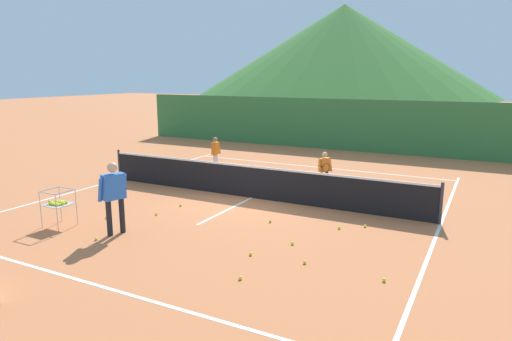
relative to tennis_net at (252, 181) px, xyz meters
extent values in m
plane|color=#C67042|center=(0.00, 0.00, -0.50)|extent=(120.00, 120.00, 0.00)
cube|color=white|center=(0.00, -6.30, -0.50)|extent=(10.51, 0.08, 0.01)
cube|color=white|center=(0.00, 5.23, -0.50)|extent=(10.51, 0.08, 0.01)
cube|color=white|center=(-5.26, 0.00, -0.50)|extent=(0.08, 11.53, 0.01)
cube|color=white|center=(5.26, 0.00, -0.50)|extent=(0.08, 11.53, 0.01)
cube|color=white|center=(0.00, 0.00, -0.50)|extent=(0.08, 5.64, 0.01)
cylinder|color=#333338|center=(-5.22, 0.00, 0.03)|extent=(0.08, 0.08, 1.05)
cylinder|color=#333338|center=(5.22, 0.00, 0.03)|extent=(0.08, 0.08, 1.05)
cube|color=black|center=(0.00, 0.00, -0.04)|extent=(10.37, 0.02, 0.92)
cube|color=white|center=(0.00, 0.00, 0.45)|extent=(10.37, 0.03, 0.06)
cylinder|color=black|center=(-1.32, -4.35, -0.09)|extent=(0.12, 0.12, 0.83)
cylinder|color=black|center=(-1.22, -4.05, -0.09)|extent=(0.12, 0.12, 0.83)
cube|color=blue|center=(-1.27, -4.20, 0.62)|extent=(0.37, 0.54, 0.58)
sphere|color=#DBAD84|center=(-1.27, -4.20, 1.06)|extent=(0.23, 0.23, 0.23)
cylinder|color=blue|center=(-1.42, -4.45, 0.58)|extent=(0.24, 0.15, 0.57)
cylinder|color=blue|center=(-1.22, -3.91, 0.58)|extent=(0.19, 0.14, 0.57)
torus|color=#262628|center=(-1.47, -3.84, 0.53)|extent=(0.11, 0.28, 0.29)
cylinder|color=black|center=(-1.24, -3.91, 0.53)|extent=(0.22, 0.09, 0.03)
cylinder|color=silver|center=(-3.11, 2.96, -0.18)|extent=(0.09, 0.09, 0.64)
cylinder|color=silver|center=(-3.06, 2.72, -0.18)|extent=(0.09, 0.09, 0.64)
cube|color=orange|center=(-3.08, 2.84, 0.36)|extent=(0.24, 0.41, 0.45)
sphere|color=#996B4C|center=(-3.08, 2.84, 0.70)|extent=(0.18, 0.18, 0.18)
cylinder|color=orange|center=(-3.07, 3.07, 0.33)|extent=(0.18, 0.10, 0.44)
cylinder|color=orange|center=(-3.01, 2.63, 0.33)|extent=(0.14, 0.09, 0.44)
cylinder|color=navy|center=(1.64, 1.99, -0.20)|extent=(0.09, 0.09, 0.61)
cylinder|color=navy|center=(1.53, 1.78, -0.20)|extent=(0.09, 0.09, 0.61)
cube|color=orange|center=(1.59, 1.89, 0.32)|extent=(0.32, 0.40, 0.43)
sphere|color=#DBAD84|center=(1.59, 1.89, 0.64)|extent=(0.17, 0.17, 0.17)
cylinder|color=orange|center=(1.73, 2.04, 0.29)|extent=(0.18, 0.13, 0.42)
cylinder|color=orange|center=(1.52, 1.69, 0.29)|extent=(0.14, 0.12, 0.42)
torus|color=#262628|center=(1.75, 1.56, 0.30)|extent=(0.16, 0.27, 0.29)
cylinder|color=black|center=(1.54, 1.68, 0.30)|extent=(0.21, 0.13, 0.03)
cylinder|color=#B7B7BC|center=(-3.15, -4.15, -0.05)|extent=(0.02, 0.02, 0.89)
cylinder|color=#B7B7BC|center=(-2.59, -4.15, -0.05)|extent=(0.02, 0.02, 0.89)
cylinder|color=#B7B7BC|center=(-3.15, -4.71, -0.05)|extent=(0.02, 0.02, 0.89)
cylinder|color=#B7B7BC|center=(-2.59, -4.71, -0.05)|extent=(0.02, 0.02, 0.89)
cube|color=#B7B7BC|center=(-2.87, -4.43, 0.05)|extent=(0.56, 0.56, 0.01)
cube|color=#B7B7BC|center=(-2.87, -4.15, 0.39)|extent=(0.56, 0.02, 0.02)
cube|color=#B7B7BC|center=(-2.87, -4.71, 0.39)|extent=(0.56, 0.02, 0.02)
cube|color=#B7B7BC|center=(-3.15, -4.43, 0.39)|extent=(0.02, 0.56, 0.02)
cube|color=#B7B7BC|center=(-2.59, -4.43, 0.39)|extent=(0.02, 0.56, 0.02)
sphere|color=yellow|center=(-3.00, -4.57, 0.08)|extent=(0.07, 0.07, 0.07)
sphere|color=yellow|center=(-3.00, -4.50, 0.09)|extent=(0.07, 0.07, 0.07)
sphere|color=yellow|center=(-3.00, -4.43, 0.08)|extent=(0.07, 0.07, 0.07)
sphere|color=yellow|center=(-3.00, -4.37, 0.09)|extent=(0.07, 0.07, 0.07)
sphere|color=yellow|center=(-3.00, -4.30, 0.09)|extent=(0.07, 0.07, 0.07)
sphere|color=yellow|center=(-2.93, -4.56, 0.09)|extent=(0.07, 0.07, 0.07)
sphere|color=yellow|center=(-2.93, -4.50, 0.08)|extent=(0.07, 0.07, 0.07)
sphere|color=yellow|center=(-2.93, -4.43, 0.08)|extent=(0.07, 0.07, 0.07)
sphere|color=yellow|center=(-2.93, -4.37, 0.09)|extent=(0.07, 0.07, 0.07)
sphere|color=yellow|center=(-2.93, -4.30, 0.08)|extent=(0.07, 0.07, 0.07)
sphere|color=yellow|center=(-2.87, -4.56, 0.09)|extent=(0.07, 0.07, 0.07)
sphere|color=yellow|center=(-2.87, -4.50, 0.08)|extent=(0.07, 0.07, 0.07)
sphere|color=yellow|center=(-2.86, -4.44, 0.09)|extent=(0.07, 0.07, 0.07)
sphere|color=yellow|center=(-2.87, -4.37, 0.08)|extent=(0.07, 0.07, 0.07)
sphere|color=yellow|center=(-2.87, -4.31, 0.08)|extent=(0.07, 0.07, 0.07)
sphere|color=yellow|center=(-2.80, -4.56, 0.08)|extent=(0.07, 0.07, 0.07)
sphere|color=yellow|center=(-2.81, -4.50, 0.09)|extent=(0.07, 0.07, 0.07)
sphere|color=yellow|center=(-2.80, -4.43, 0.09)|extent=(0.07, 0.07, 0.07)
sphere|color=yellow|center=(-2.80, -4.37, 0.08)|extent=(0.07, 0.07, 0.07)
sphere|color=yellow|center=(-2.81, -4.30, 0.09)|extent=(0.07, 0.07, 0.07)
sphere|color=yellow|center=(-2.74, -4.56, 0.08)|extent=(0.07, 0.07, 0.07)
sphere|color=yellow|center=(-2.74, -4.50, 0.08)|extent=(0.07, 0.07, 0.07)
sphere|color=yellow|center=(-2.74, -4.43, 0.08)|extent=(0.07, 0.07, 0.07)
sphere|color=yellow|center=(-2.74, -4.37, 0.08)|extent=(0.07, 0.07, 0.07)
sphere|color=yellow|center=(-2.74, -4.30, 0.09)|extent=(0.07, 0.07, 0.07)
sphere|color=yellow|center=(-3.00, -4.57, 0.14)|extent=(0.07, 0.07, 0.07)
sphere|color=yellow|center=(1.50, -1.82, -0.47)|extent=(0.07, 0.07, 0.07)
sphere|color=yellow|center=(4.71, -3.84, -0.47)|extent=(0.07, 0.07, 0.07)
sphere|color=yellow|center=(2.06, -3.89, -0.47)|extent=(0.07, 0.07, 0.07)
sphere|color=yellow|center=(3.19, -3.77, -0.47)|extent=(0.07, 0.07, 0.07)
sphere|color=yellow|center=(-1.33, -1.71, -0.47)|extent=(0.07, 0.07, 0.07)
sphere|color=yellow|center=(-1.37, -4.72, -0.47)|extent=(0.07, 0.07, 0.07)
sphere|color=yellow|center=(-1.40, -2.66, -0.47)|extent=(0.07, 0.07, 0.07)
sphere|color=yellow|center=(3.16, -1.51, -0.47)|extent=(0.07, 0.07, 0.07)
sphere|color=yellow|center=(3.67, -1.08, -0.47)|extent=(0.07, 0.07, 0.07)
sphere|color=yellow|center=(2.58, -2.95, -0.47)|extent=(0.07, 0.07, 0.07)
sphere|color=yellow|center=(-2.33, -3.47, -0.47)|extent=(0.07, 0.07, 0.07)
sphere|color=yellow|center=(2.43, -4.95, -0.47)|extent=(0.07, 0.07, 0.07)
cube|color=#33753D|center=(0.00, 9.74, 0.74)|extent=(23.12, 0.08, 2.48)
cone|color=#38702D|center=(-17.24, 64.57, 7.01)|extent=(49.35, 49.35, 15.02)
camera|label=1|loc=(6.15, -11.46, 3.07)|focal=31.79mm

